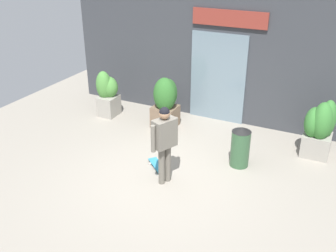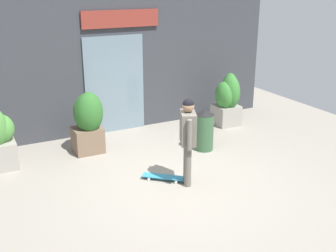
{
  "view_description": "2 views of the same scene",
  "coord_description": "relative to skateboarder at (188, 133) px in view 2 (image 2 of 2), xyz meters",
  "views": [
    {
      "loc": [
        3.16,
        -6.19,
        4.52
      ],
      "look_at": [
        -0.04,
        0.32,
        1.03
      ],
      "focal_mm": 41.66,
      "sensor_mm": 36.0,
      "label": 1
    },
    {
      "loc": [
        -3.46,
        -6.32,
        3.64
      ],
      "look_at": [
        -0.04,
        0.32,
        1.03
      ],
      "focal_mm": 44.98,
      "sensor_mm": 36.0,
      "label": 2
    }
  ],
  "objects": [
    {
      "name": "skateboard",
      "position": [
        -0.32,
        0.35,
        -0.96
      ],
      "size": [
        0.76,
        0.69,
        0.08
      ],
      "rotation": [
        0.0,
        0.0,
        2.43
      ],
      "color": "teal",
      "rests_on": "ground_plane"
    },
    {
      "name": "skateboarder",
      "position": [
        0.0,
        0.0,
        0.0
      ],
      "size": [
        0.43,
        0.6,
        1.66
      ],
      "rotation": [
        0.0,
        0.0,
        2.73
      ],
      "color": "#666056",
      "rests_on": "ground_plane"
    },
    {
      "name": "planter_box_left",
      "position": [
        -1.16,
        2.35,
        -0.23
      ],
      "size": [
        0.65,
        0.73,
        1.39
      ],
      "color": "brown",
      "rests_on": "ground_plane"
    },
    {
      "name": "building_facade",
      "position": [
        -0.11,
        3.55,
        0.82
      ],
      "size": [
        8.69,
        0.31,
        3.71
      ],
      "color": "#383A3F",
      "rests_on": "ground_plane"
    },
    {
      "name": "ground_plane",
      "position": [
        -0.12,
        0.16,
        -1.02
      ],
      "size": [
        12.0,
        12.0,
        0.0
      ],
      "primitive_type": "plane",
      "color": "gray"
    },
    {
      "name": "planter_box_mid",
      "position": [
        -2.97,
        2.34,
        -0.36
      ],
      "size": [
        0.58,
        0.56,
        1.29
      ],
      "color": "gray",
      "rests_on": "ground_plane"
    },
    {
      "name": "planter_box_right",
      "position": [
        2.64,
        2.51,
        -0.3
      ],
      "size": [
        0.65,
        0.71,
        1.35
      ],
      "color": "gray",
      "rests_on": "ground_plane"
    },
    {
      "name": "trash_bin",
      "position": [
        1.18,
        1.31,
        -0.56
      ],
      "size": [
        0.42,
        0.42,
        0.93
      ],
      "color": "#335938",
      "rests_on": "ground_plane"
    }
  ]
}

